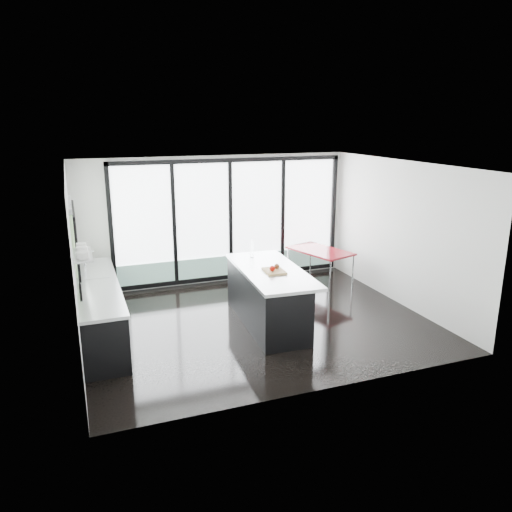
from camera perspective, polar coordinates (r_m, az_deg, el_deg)
name	(u,v)px	position (r m, az deg, el deg)	size (l,w,h in m)	color
floor	(257,322)	(9.10, 0.07, -7.53)	(6.00, 5.00, 0.00)	black
ceiling	(257,165)	(8.41, 0.08, 10.31)	(6.00, 5.00, 0.00)	white
wall_back	(229,225)	(11.04, -3.11, 3.50)	(6.00, 0.09, 2.80)	beige
wall_front	(325,293)	(6.47, 7.89, -4.16)	(6.00, 0.00, 2.80)	beige
wall_left	(74,249)	(8.36, -20.08, 0.70)	(0.26, 5.00, 2.80)	beige
wall_right	(401,233)	(10.08, 16.28, 2.48)	(0.00, 5.00, 2.80)	beige
counter_cabinets	(99,309)	(8.81, -17.47, -5.83)	(0.69, 3.24, 1.36)	black
island	(267,296)	(8.88, 1.22, -4.60)	(1.18, 2.52, 1.31)	black
bar_stool_near	(298,301)	(9.22, 4.78, -5.14)	(0.40, 0.40, 0.64)	silver
bar_stool_far	(281,289)	(9.83, 2.84, -3.75)	(0.41, 0.41, 0.65)	silver
red_table	(320,266)	(11.16, 7.28, -1.20)	(0.81, 1.42, 0.76)	maroon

